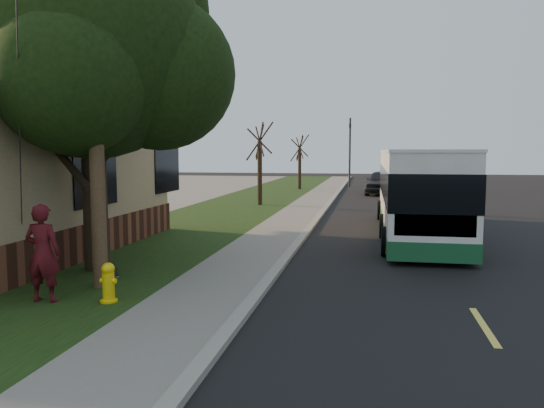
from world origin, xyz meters
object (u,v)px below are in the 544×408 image
Objects in this scene: skateboarder at (43,253)px; utility_pole at (93,61)px; bare_tree_far at (300,163)px; skateboard_main at (114,272)px; distant_car at (382,182)px; traffic_signal at (350,147)px; bare_tree_near at (260,165)px; fire_hydrant at (108,283)px; leafy_tree at (95,50)px; transit_bus at (417,190)px.

utility_pole is at bearing -115.03° from skateboarder.
bare_tree_far is 30.23m from skateboarder.
skateboard_main is 0.17× the size of distant_car.
bare_tree_far is 0.73× the size of traffic_signal.
bare_tree_far is (0.31, 29.01, -2.63)m from utility_pole.
skateboard_main is (-0.03, -15.99, -2.03)m from bare_tree_near.
utility_pole is at bearing -97.36° from distant_car.
traffic_signal reaches higher than distant_car.
fire_hydrant is 0.94× the size of skateboard_main.
skateboard_main is at bearing -90.10° from bare_tree_near.
distant_car is (7.08, 24.33, -4.36)m from leafy_tree.
fire_hydrant is 0.17× the size of bare_tree_near.
bare_tree_far is at bearing 90.76° from fire_hydrant.
skateboarder is (-0.28, -18.20, -1.17)m from bare_tree_near.
bare_tree_far is 5.44m from traffic_signal.
traffic_signal is at bearing 97.44° from transit_bus.
traffic_signal is 7.00× the size of skateboard_main.
bare_tree_near reaches higher than fire_hydrant.
bare_tree_near is 18.24m from skateboarder.
skateboarder is 2.33× the size of skateboard_main.
utility_pole is 4.62m from skateboard_main.
utility_pole is at bearing -62.40° from leafy_tree.
distant_car is (5.50, 26.98, 0.38)m from fire_hydrant.
leafy_tree is at bearing -92.50° from bare_tree_near.
skateboard_main is (0.64, -0.64, -5.04)m from leafy_tree.
bare_tree_far reaches higher than transit_bus.
transit_bus is at bearing -82.56° from traffic_signal.
bare_tree_near is 16.12m from skateboard_main.
leafy_tree reaches higher than skateboard_main.
bare_tree_far is at bearing 89.40° from utility_pole.
skateboard_main is at bearing -133.66° from transit_bus.
fire_hydrant is 2.24m from skateboard_main.
utility_pole is 1.16× the size of leafy_tree.
bare_tree_far reaches higher than fire_hydrant.
bare_tree_near is (0.67, 15.35, -3.02)m from leafy_tree.
utility_pole is 17.19m from bare_tree_near.
utility_pole is 11.49m from transit_bus.
skateboarder is 27.99m from distant_car.
utility_pole reaches higher than fire_hydrant.
transit_bus reaches higher than skateboarder.
traffic_signal reaches higher than bare_tree_near.
fire_hydrant is 34.25m from traffic_signal.
bare_tree_far is (1.17, 27.35, -3.16)m from leafy_tree.
bare_tree_near is 12.01m from bare_tree_far.
fire_hydrant is at bearing -89.24° from bare_tree_far.
traffic_signal is 24.69m from transit_bus.
distant_car is (5.90, -3.02, -1.19)m from bare_tree_far.
bare_tree_near is at bearing 92.86° from fire_hydrant.
skateboarder is at bearing -91.48° from bare_tree_far.
distant_car is at bearing -27.09° from bare_tree_far.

